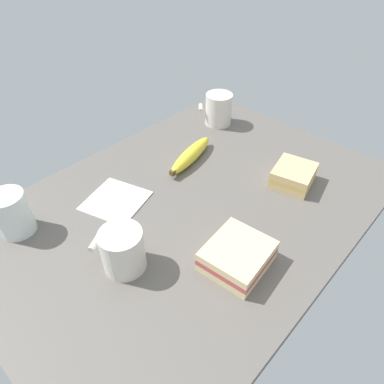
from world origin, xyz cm
name	(u,v)px	position (x,y,z in cm)	size (l,w,h in cm)	color
tabletop	(192,205)	(0.00, 0.00, 1.00)	(90.00, 64.00, 2.00)	#5B5651
coffee_mug_black	(219,109)	(-31.27, -18.63, 6.70)	(9.15, 9.34, 9.13)	silver
coffee_mug_milky	(123,250)	(21.12, 2.88, 6.41)	(8.23, 9.92, 8.56)	silver
sandwich_main	(293,175)	(-21.35, 12.66, 4.20)	(11.31, 10.58, 4.40)	#DBB77A
sandwich_side	(237,256)	(6.72, 17.64, 4.20)	(12.67, 11.62, 4.40)	beige
glass_of_milk	(13,216)	(30.36, -20.07, 6.04)	(6.95, 6.95, 9.29)	silver
banana	(191,155)	(-11.44, -11.15, 3.79)	(18.56, 7.58, 3.58)	yellow
paper_napkin	(116,201)	(11.46, -12.73, 2.15)	(12.24, 12.24, 0.30)	white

